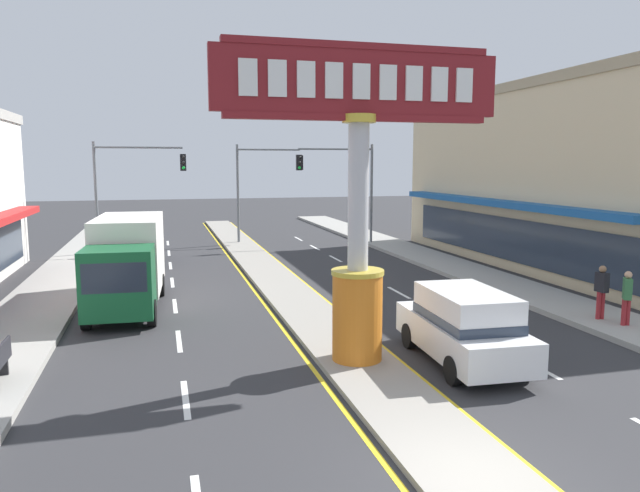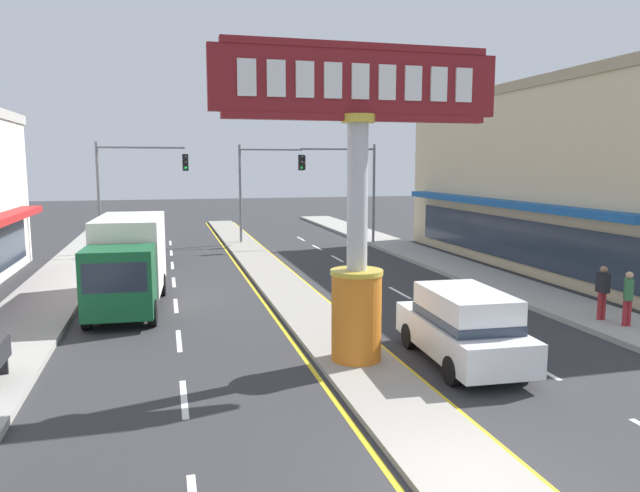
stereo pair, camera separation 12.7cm
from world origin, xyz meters
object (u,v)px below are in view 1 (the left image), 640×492
object	(u,v)px
sedan_far_right_lane	(136,248)
traffic_light_left_side	(130,178)
district_sign	(358,203)
traffic_light_median_far	(262,177)
traffic_light_right_side	(344,177)
pedestrian_near_kerb	(601,289)
suv_near_left_lane	(464,325)
storefront_right	(584,177)
box_truck_near_right_lane	(127,259)
pedestrian_far_side	(627,295)

from	to	relation	value
sedan_far_right_lane	traffic_light_left_side	bearing A→B (deg)	95.86
traffic_light_left_side	sedan_far_right_lane	xyz separation A→B (m)	(0.29, -2.81, -3.46)
district_sign	sedan_far_right_lane	world-z (taller)	district_sign
district_sign	traffic_light_median_far	world-z (taller)	district_sign
district_sign	traffic_light_right_side	xyz separation A→B (m)	(6.21, 21.08, 0.19)
traffic_light_left_side	pedestrian_near_kerb	distance (m)	24.09
traffic_light_median_far	pedestrian_near_kerb	size ratio (longest dim) A/B	3.65
traffic_light_left_side	suv_near_left_lane	world-z (taller)	traffic_light_left_side
storefront_right	box_truck_near_right_lane	distance (m)	21.95
traffic_light_right_side	traffic_light_median_far	bearing A→B (deg)	152.32
box_truck_near_right_lane	sedan_far_right_lane	distance (m)	9.70
district_sign	pedestrian_near_kerb	size ratio (longest dim) A/B	4.52
pedestrian_far_side	storefront_right	bearing A→B (deg)	57.51
storefront_right	pedestrian_far_side	distance (m)	13.14
storefront_right	sedan_far_right_lane	xyz separation A→B (m)	(-21.56, 6.04, -3.61)
box_truck_near_right_lane	pedestrian_near_kerb	bearing A→B (deg)	-23.59
suv_near_left_lane	pedestrian_far_side	size ratio (longest dim) A/B	2.83
district_sign	box_truck_near_right_lane	bearing A→B (deg)	126.44
sedan_far_right_lane	suv_near_left_lane	world-z (taller)	suv_near_left_lane
storefront_right	traffic_light_left_side	xyz separation A→B (m)	(-21.85, 8.84, -0.15)
pedestrian_near_kerb	pedestrian_far_side	size ratio (longest dim) A/B	1.03
storefront_right	suv_near_left_lane	world-z (taller)	storefront_right
district_sign	suv_near_left_lane	xyz separation A→B (m)	(2.62, -0.61, -3.08)
traffic_light_median_far	sedan_far_right_lane	size ratio (longest dim) A/B	1.42
district_sign	traffic_light_median_far	bearing A→B (deg)	86.24
storefront_right	box_truck_near_right_lane	bearing A→B (deg)	-170.43
storefront_right	sedan_far_right_lane	distance (m)	22.68
box_truck_near_right_lane	storefront_right	bearing A→B (deg)	9.57
district_sign	pedestrian_near_kerb	bearing A→B (deg)	10.66
storefront_right	suv_near_left_lane	size ratio (longest dim) A/B	4.69
box_truck_near_right_lane	pedestrian_far_side	size ratio (longest dim) A/B	4.23
traffic_light_right_side	pedestrian_near_kerb	bearing A→B (deg)	-83.06
storefront_right	traffic_light_right_side	world-z (taller)	storefront_right
box_truck_near_right_lane	traffic_light_right_side	bearing A→B (deg)	47.52
storefront_right	box_truck_near_right_lane	world-z (taller)	storefront_right
traffic_light_right_side	suv_near_left_lane	world-z (taller)	traffic_light_right_side
district_sign	traffic_light_right_side	world-z (taller)	district_sign
box_truck_near_right_lane	pedestrian_near_kerb	size ratio (longest dim) A/B	4.12
traffic_light_median_far	storefront_right	bearing A→B (deg)	-40.39
box_truck_near_right_lane	pedestrian_far_side	bearing A→B (deg)	-25.91
box_truck_near_right_lane	pedestrian_far_side	xyz separation A→B (m)	(14.64, -7.12, -0.58)
traffic_light_median_far	box_truck_near_right_lane	size ratio (longest dim) A/B	0.89
district_sign	traffic_light_left_side	size ratio (longest dim) A/B	1.24
traffic_light_left_side	traffic_light_median_far	xyz separation A→B (m)	(7.76, 3.15, -0.05)
storefront_right	traffic_light_right_side	xyz separation A→B (m)	(-9.43, 9.54, -0.15)
sedan_far_right_lane	pedestrian_far_side	bearing A→B (deg)	-48.71
traffic_light_left_side	traffic_light_median_far	world-z (taller)	same
sedan_far_right_lane	suv_near_left_lane	size ratio (longest dim) A/B	0.93
storefront_right	box_truck_near_right_lane	size ratio (longest dim) A/B	3.14
pedestrian_near_kerb	district_sign	bearing A→B (deg)	-169.34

